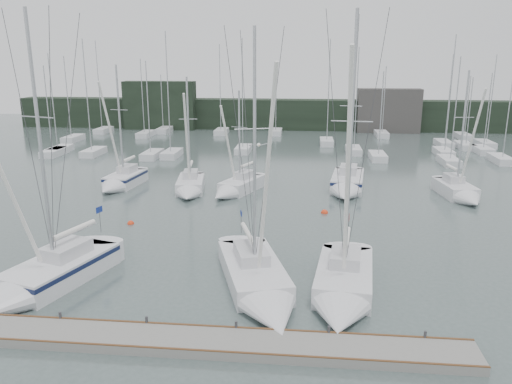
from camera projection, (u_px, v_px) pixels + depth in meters
ground at (209, 292)px, 25.88m from camera, size 160.00×160.00×0.00m
dock at (186, 341)px, 21.03m from camera, size 24.00×2.00×0.40m
far_treeline at (278, 114)px, 84.80m from camera, size 90.00×4.00×5.00m
far_building_left at (160, 105)px, 84.44m from camera, size 12.00×3.00×8.00m
far_building_right at (388, 111)px, 80.87m from camera, size 10.00×3.00×7.00m
mast_forest at (284, 143)px, 68.04m from camera, size 60.06×26.00×14.83m
sailboat_near_left at (36, 282)px, 25.59m from camera, size 5.50×9.66×15.08m
sailboat_near_center at (261, 289)px, 25.06m from camera, size 5.70×10.34×14.25m
sailboat_near_right at (342, 292)px, 24.68m from camera, size 3.84×9.20×14.93m
sailboat_mid_a at (120, 182)px, 46.40m from camera, size 3.19×7.02×11.96m
sailboat_mid_b at (190, 188)px, 44.44m from camera, size 3.32×7.24×10.93m
sailboat_mid_c at (235, 188)px, 44.37m from camera, size 4.67×7.31×9.74m
sailboat_mid_d at (347, 185)px, 45.01m from camera, size 3.89×9.02×12.77m
sailboat_mid_e at (461, 193)px, 42.69m from camera, size 3.23×7.02×11.53m
buoy_b at (324, 213)px, 39.07m from camera, size 0.57×0.57×0.57m
buoy_c at (131, 224)px, 36.52m from camera, size 0.49×0.49×0.49m
seagull at (259, 145)px, 25.02m from camera, size 0.90×0.43×0.18m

